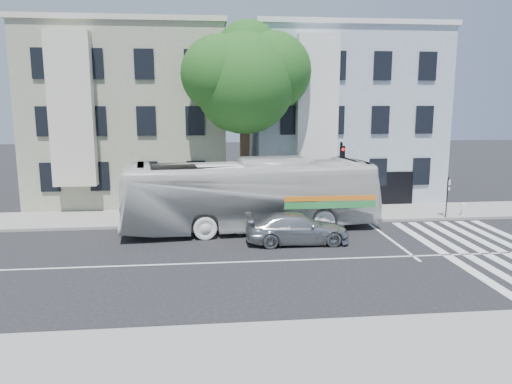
{
  "coord_description": "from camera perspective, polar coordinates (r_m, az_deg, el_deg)",
  "views": [
    {
      "loc": [
        -2.39,
        -19.67,
        6.57
      ],
      "look_at": [
        0.03,
        2.87,
        2.4
      ],
      "focal_mm": 35.0,
      "sensor_mm": 36.0,
      "label": 1
    }
  ],
  "objects": [
    {
      "name": "building_right",
      "position": [
        35.93,
        9.12,
        8.59
      ],
      "size": [
        12.0,
        10.0,
        11.0
      ],
      "primitive_type": "cube",
      "color": "#9AA9B7",
      "rests_on": "ground"
    },
    {
      "name": "bus",
      "position": [
        25.43,
        -0.58,
        -0.32
      ],
      "size": [
        4.56,
        13.41,
        3.66
      ],
      "primitive_type": "imported",
      "rotation": [
        0.0,
        0.0,
        1.69
      ],
      "color": "silver",
      "rests_on": "ground"
    },
    {
      "name": "sidewalk_near",
      "position": [
        13.56,
        5.02,
        -18.23
      ],
      "size": [
        80.0,
        4.0,
        0.15
      ],
      "primitive_type": "cube",
      "color": "gray",
      "rests_on": "ground"
    },
    {
      "name": "ground",
      "position": [
        20.87,
        0.76,
        -7.92
      ],
      "size": [
        120.0,
        120.0,
        0.0
      ],
      "primitive_type": "plane",
      "color": "black",
      "rests_on": "ground"
    },
    {
      "name": "sidewalk_far",
      "position": [
        28.52,
        -1.17,
        -2.74
      ],
      "size": [
        80.0,
        4.0,
        0.15
      ],
      "primitive_type": "cube",
      "color": "gray",
      "rests_on": "ground"
    },
    {
      "name": "street_tree",
      "position": [
        28.53,
        -1.24,
        12.96
      ],
      "size": [
        7.3,
        5.9,
        11.1
      ],
      "color": "#2D2116",
      "rests_on": "ground"
    },
    {
      "name": "sedan",
      "position": [
        23.36,
        4.77,
        -4.16
      ],
      "size": [
        1.98,
        4.84,
        1.4
      ],
      "primitive_type": "imported",
      "rotation": [
        0.0,
        0.0,
        1.57
      ],
      "color": "#AFB2B6",
      "rests_on": "ground"
    },
    {
      "name": "fire_hydrant",
      "position": [
        30.63,
        22.58,
        -1.79
      ],
      "size": [
        0.4,
        0.27,
        0.7
      ],
      "rotation": [
        0.0,
        0.0,
        0.39
      ],
      "color": "silver",
      "rests_on": "sidewalk_far"
    },
    {
      "name": "traffic_signal",
      "position": [
        27.57,
        9.7,
        2.43
      ],
      "size": [
        0.44,
        0.54,
        4.35
      ],
      "rotation": [
        0.0,
        0.0,
        -0.3
      ],
      "color": "black",
      "rests_on": "ground"
    },
    {
      "name": "building_left",
      "position": [
        34.99,
        -13.85,
        8.38
      ],
      "size": [
        12.0,
        10.0,
        11.0
      ],
      "primitive_type": "cube",
      "color": "gray",
      "rests_on": "ground"
    },
    {
      "name": "hedge",
      "position": [
        27.16,
        -5.14,
        -2.53
      ],
      "size": [
        8.52,
        2.32,
        0.7
      ],
      "primitive_type": null,
      "rotation": [
        0.0,
        0.0,
        -0.18
      ],
      "color": "#286621",
      "rests_on": "sidewalk_far"
    },
    {
      "name": "far_sign_pole",
      "position": [
        29.5,
        20.99,
        0.04
      ],
      "size": [
        0.41,
        0.18,
        2.27
      ],
      "rotation": [
        0.0,
        0.0,
        0.14
      ],
      "color": "black",
      "rests_on": "sidewalk_far"
    }
  ]
}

